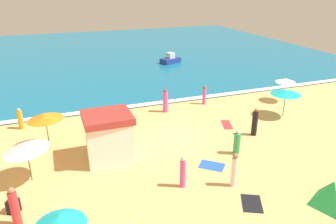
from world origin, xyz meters
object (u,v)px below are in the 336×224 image
object	(u,v)px
beach_umbrella_0	(45,116)
beach_tent	(331,193)
beach_umbrella_2	(286,92)
beachgoer_10	(237,143)
beachgoer_5	(234,170)
beachgoer_8	(183,172)
beach_umbrella_3	(60,220)
beachgoer_12	(15,208)
lifeguard_cabana	(109,136)
beach_umbrella_7	(26,147)
beachgoer_3	(13,206)
beachgoer_6	(165,101)
beach_umbrella_1	(286,80)
beachgoer_1	(20,119)
small_boat_0	(170,59)
beachgoer_0	(204,95)
beachgoer_11	(255,123)

from	to	relation	value
beach_umbrella_0	beach_tent	bearing A→B (deg)	-40.62
beach_umbrella_2	beachgoer_10	world-z (taller)	beach_umbrella_2
beachgoer_5	beachgoer_8	size ratio (longest dim) A/B	1.06
beach_umbrella_3	beachgoer_12	distance (m)	3.04
lifeguard_cabana	beachgoer_12	bearing A→B (deg)	-138.24
beach_umbrella_0	beach_umbrella_7	world-z (taller)	beach_umbrella_0
beachgoer_3	beachgoer_5	distance (m)	10.38
beach_tent	beachgoer_6	size ratio (longest dim) A/B	1.08
beach_umbrella_1	beach_umbrella_7	distance (m)	20.71
beach_umbrella_3	beachgoer_6	distance (m)	14.87
beachgoer_5	beachgoer_12	size ratio (longest dim) A/B	0.97
beach_umbrella_3	beachgoer_8	xyz separation A→B (m)	(5.85, 2.52, -0.79)
beachgoer_1	beachgoer_10	bearing A→B (deg)	-34.05
beachgoer_6	beachgoer_8	bearing A→B (deg)	-104.89
beach_umbrella_3	beach_umbrella_0	bearing A→B (deg)	92.11
beachgoer_6	small_boat_0	xyz separation A→B (m)	(6.01, 14.83, -0.38)
beachgoer_5	beachgoer_12	bearing A→B (deg)	176.27
beachgoer_3	small_boat_0	bearing A→B (deg)	55.34
beachgoer_8	beach_umbrella_7	bearing A→B (deg)	155.61
beachgoer_1	beachgoer_0	bearing A→B (deg)	-0.17
beachgoer_5	beachgoer_3	bearing A→B (deg)	171.08
beach_tent	beachgoer_8	size ratio (longest dim) A/B	1.19
beachgoer_6	beachgoer_10	world-z (taller)	beachgoer_6
beachgoer_1	beachgoer_5	world-z (taller)	beachgoer_5
beachgoer_6	beachgoer_12	bearing A→B (deg)	-135.95
beachgoer_8	beachgoer_11	bearing A→B (deg)	29.18
beachgoer_11	beachgoer_12	size ratio (longest dim) A/B	0.99
beach_umbrella_2	beachgoer_11	distance (m)	4.58
beachgoer_1	lifeguard_cabana	bearing A→B (deg)	-50.87
lifeguard_cabana	beach_umbrella_3	bearing A→B (deg)	-114.17
beachgoer_6	beachgoer_8	world-z (taller)	beachgoer_6
beachgoer_5	beach_umbrella_0	bearing A→B (deg)	139.34
beachgoer_0	beachgoer_5	size ratio (longest dim) A/B	0.88
small_boat_0	beachgoer_1	bearing A→B (deg)	-139.20
beachgoer_0	beachgoer_6	xyz separation A→B (m)	(-3.63, -0.51, 0.09)
beach_tent	beachgoer_5	size ratio (longest dim) A/B	1.12
small_boat_0	beachgoer_6	bearing A→B (deg)	-112.06
beach_umbrella_7	beachgoer_12	xyz separation A→B (m)	(-0.47, -3.40, -1.03)
lifeguard_cabana	beachgoer_12	world-z (taller)	lifeguard_cabana
beach_umbrella_0	beach_umbrella_3	xyz separation A→B (m)	(0.33, -9.10, -0.47)
beachgoer_5	beachgoer_10	world-z (taller)	beachgoer_5
beach_umbrella_1	beach_umbrella_3	xyz separation A→B (m)	(-18.74, -11.01, -0.21)
beachgoer_5	beachgoer_10	xyz separation A→B (m)	(1.89, 2.79, -0.21)
beach_umbrella_0	beach_umbrella_3	bearing A→B (deg)	-87.89
beach_umbrella_0	beach_umbrella_7	size ratio (longest dim) A/B	0.94
beachgoer_5	beachgoer_1	bearing A→B (deg)	133.12
beach_umbrella_2	beach_umbrella_7	distance (m)	18.05
beachgoer_1	beachgoer_6	bearing A→B (deg)	-3.02
beach_umbrella_2	beachgoer_3	distance (m)	19.27
small_boat_0	beachgoer_12	bearing A→B (deg)	-123.28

